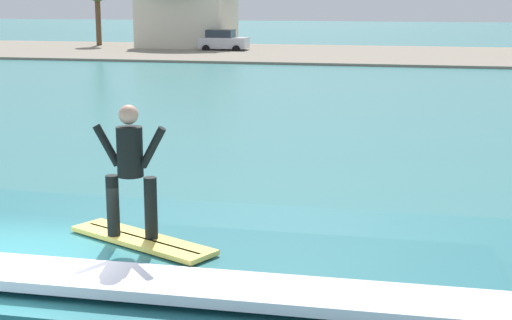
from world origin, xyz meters
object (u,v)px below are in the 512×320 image
Objects in this scene: wave_crest at (197,308)px; surfboard at (142,240)px; house_with_chimney at (188,7)px; car_near_shore at (223,41)px; surfer at (130,165)px.

wave_crest is 1.20m from surfboard.
car_near_shore is at bearing -40.31° from house_with_chimney.
surfboard is 56.22m from car_near_shore.
car_near_shore is (-13.64, 54.33, 0.09)m from wave_crest.
surfer is at bearing -73.64° from house_with_chimney.
car_near_shore is (-13.05, 54.67, -0.90)m from surfboard.
house_with_chimney is (-17.20, 58.19, 1.80)m from surfboard.
house_with_chimney is at bearing 106.47° from surfboard.
surfboard is at bearing -73.53° from house_with_chimney.
wave_crest is 2.09m from surfer.
house_with_chimney is (-4.15, 3.52, 2.70)m from car_near_shore.
surfboard reaches higher than wave_crest.
wave_crest is at bearing 30.22° from surfboard.
surfboard reaches higher than car_near_shore.
surfboard is 0.96m from surfer.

